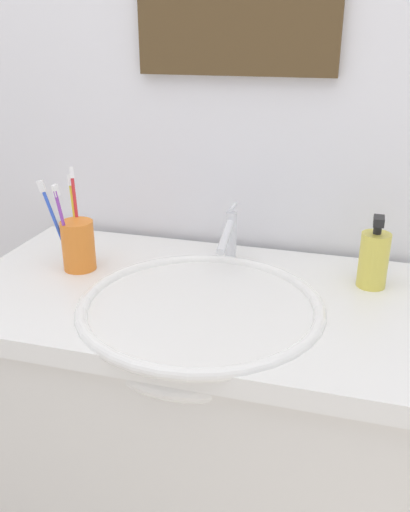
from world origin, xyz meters
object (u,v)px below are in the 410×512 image
Objects in this scene: toothbrush_yellow at (74,214)px; toothbrush_blue at (54,219)px; faucet at (229,235)px; toothbrush_cup at (78,245)px; toothbrush_red at (76,210)px; soap_dispenser at (374,259)px; toothbrush_purple at (63,223)px.

toothbrush_yellow is 0.05m from toothbrush_blue.
faucet is 0.33m from toothbrush_cup.
toothbrush_yellow is 1.00× the size of toothbrush_blue.
toothbrush_red reaches higher than soap_dispenser.
soap_dispenser is at bearing 4.83° from toothbrush_red.
toothbrush_purple reaches higher than toothbrush_cup.
toothbrush_cup is 0.56× the size of toothbrush_blue.
toothbrush_purple is at bearing -29.10° from toothbrush_blue.
toothbrush_purple reaches higher than soap_dispenser.
toothbrush_blue is at bearing -121.09° from toothbrush_yellow.
toothbrush_yellow is (-0.00, -0.00, -0.01)m from toothbrush_red.
toothbrush_purple is 1.00× the size of toothbrush_blue.
toothbrush_blue reaches higher than soap_dispenser.
soap_dispenser is (0.62, 0.05, -0.05)m from toothbrush_yellow.
toothbrush_red is 0.05m from toothbrush_blue.
toothbrush_red is (-0.32, -0.10, 0.06)m from faucet.
toothbrush_cup is 0.08m from toothbrush_red.
toothbrush_purple is at bearing -88.47° from toothbrush_red.
toothbrush_red is 0.01m from toothbrush_yellow.
toothbrush_red is at bearing 13.25° from toothbrush_yellow.
faucet is 0.37m from toothbrush_blue.
toothbrush_purple is 0.06m from toothbrush_yellow.
soap_dispenser is at bearing -8.63° from faucet.
toothbrush_cup is at bearing 63.69° from toothbrush_purple.
soap_dispenser is at bearing 4.89° from toothbrush_yellow.
toothbrush_blue is 1.27× the size of soap_dispenser.
faucet is 1.30× the size of toothbrush_cup.
soap_dispenser reaches higher than faucet.
toothbrush_purple is 0.63m from soap_dispenser.
toothbrush_yellow is (-0.01, 0.06, -0.00)m from toothbrush_purple.
soap_dispenser is (0.62, 0.11, -0.05)m from toothbrush_purple.
toothbrush_cup is 0.07m from toothbrush_blue.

